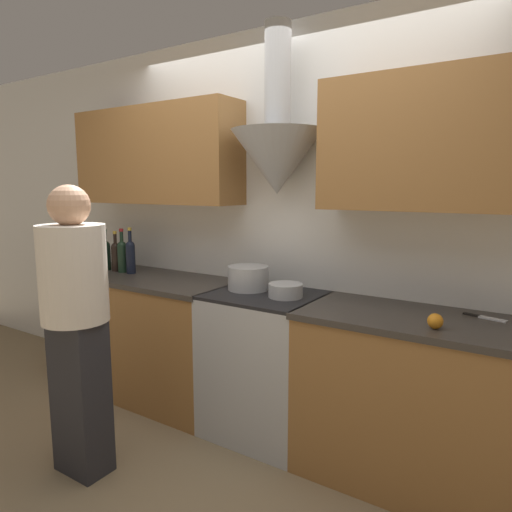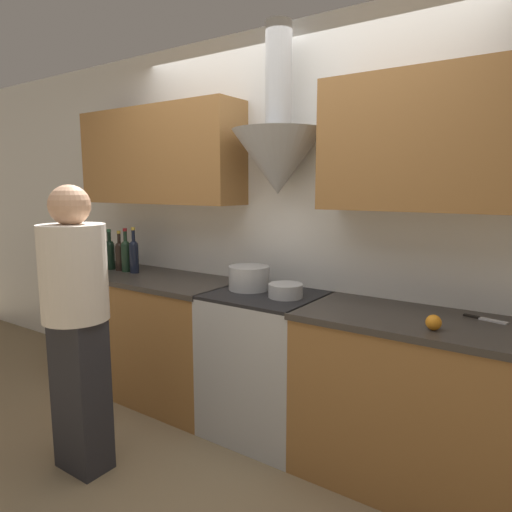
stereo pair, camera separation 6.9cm
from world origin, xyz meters
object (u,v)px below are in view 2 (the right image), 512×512
stove_range (265,363)px  wine_bottle_4 (126,254)px  wine_bottle_3 (120,254)px  orange_fruit (434,322)px  wine_bottle_2 (110,253)px  mixing_bowl (286,291)px  wine_bottle_1 (102,252)px  wine_bottle_5 (134,255)px  stock_pot (249,278)px  person_foreground_left (76,318)px  wine_bottle_0 (95,250)px

stove_range → wine_bottle_4: 1.44m
wine_bottle_3 → orange_fruit: (2.43, -0.18, -0.09)m
stove_range → wine_bottle_2: bearing=179.9°
wine_bottle_4 → mixing_bowl: (1.46, -0.02, -0.10)m
wine_bottle_1 → wine_bottle_5: bearing=0.5°
stove_range → stock_pot: stock_pot is taller
wine_bottle_4 → wine_bottle_5: 0.10m
stove_range → wine_bottle_2: (-1.50, 0.00, 0.59)m
stove_range → person_foreground_left: 1.17m
wine_bottle_0 → orange_fruit: size_ratio=4.67×
wine_bottle_2 → wine_bottle_1: bearing=179.3°
wine_bottle_2 → wine_bottle_5: 0.28m
mixing_bowl → wine_bottle_2: bearing=179.6°
wine_bottle_1 → wine_bottle_4: wine_bottle_4 is taller
wine_bottle_0 → stove_range: bearing=-0.4°
stock_pot → wine_bottle_4: bearing=-178.4°
wine_bottle_1 → wine_bottle_5: wine_bottle_5 is taller
wine_bottle_0 → wine_bottle_4: bearing=-0.2°
wine_bottle_4 → orange_fruit: size_ratio=4.69×
wine_bottle_0 → wine_bottle_4: size_ratio=1.00×
wine_bottle_2 → stock_pot: (1.34, 0.04, -0.06)m
wine_bottle_5 → person_foreground_left: 1.09m
wine_bottle_0 → orange_fruit: (2.74, -0.18, -0.11)m
wine_bottle_2 → mixing_bowl: 1.65m
wine_bottle_0 → wine_bottle_4: 0.39m
stove_range → wine_bottle_0: bearing=179.6°
stock_pot → mixing_bowl: stock_pot is taller
orange_fruit → wine_bottle_1: bearing=176.3°
mixing_bowl → stove_range: bearing=176.8°
wine_bottle_1 → wine_bottle_4: 0.29m
wine_bottle_0 → wine_bottle_2: 0.20m
wine_bottle_3 → stock_pot: wine_bottle_3 is taller
stove_range → wine_bottle_4: wine_bottle_4 is taller
wine_bottle_2 → mixing_bowl: (1.65, -0.01, -0.09)m
wine_bottle_3 → stock_pot: 1.24m
wine_bottle_1 → wine_bottle_4: bearing=0.9°
stove_range → wine_bottle_1: wine_bottle_1 is taller
person_foreground_left → orange_fruit: bearing=23.7°
wine_bottle_3 → mixing_bowl: size_ratio=1.52×
wine_bottle_5 → person_foreground_left: (0.58, -0.91, -0.19)m
wine_bottle_3 → person_foreground_left: person_foreground_left is taller
wine_bottle_5 → orange_fruit: wine_bottle_5 is taller
stove_range → mixing_bowl: (0.15, -0.01, 0.50)m
stock_pot → mixing_bowl: (0.30, -0.05, -0.04)m
wine_bottle_2 → person_foreground_left: 1.26m
wine_bottle_5 → wine_bottle_0: bearing=179.7°
stove_range → wine_bottle_4: size_ratio=2.70×
wine_bottle_1 → wine_bottle_2: bearing=-0.7°
wine_bottle_2 → stock_pot: wine_bottle_2 is taller
orange_fruit → wine_bottle_2: bearing=176.2°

